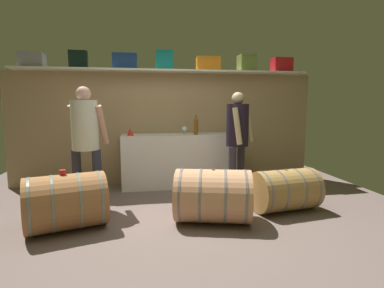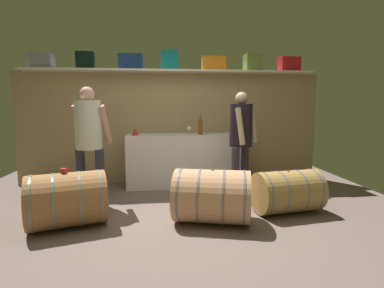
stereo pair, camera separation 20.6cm
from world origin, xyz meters
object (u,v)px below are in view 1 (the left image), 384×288
Objects in this scene: toolcase_teal at (164,60)px; toolcase_red at (282,65)px; wine_glass at (184,129)px; winemaker_pouring at (238,133)px; toolcase_orange at (208,64)px; red_funnel at (130,132)px; visitor_tasting at (85,134)px; toolcase_olive at (247,63)px; wine_barrel_far at (285,190)px; wine_barrel_flank at (213,196)px; toolcase_navy at (125,61)px; tasting_cup at (62,172)px; wine_barrel_near at (66,202)px; work_cabinet at (179,160)px; toolcase_black at (78,60)px; wine_bottle_amber at (196,126)px; toolcase_grey at (32,60)px.

toolcase_teal reaches higher than toolcase_red.
winemaker_pouring is (0.73, -0.68, -0.02)m from wine_glass.
toolcase_orange reaches higher than red_funnel.
toolcase_red is 3.61m from visitor_tasting.
toolcase_teal is at bearing 178.81° from toolcase_olive.
toolcase_orange is 2.44m from visitor_tasting.
wine_barrel_far is (0.71, -1.62, -1.83)m from toolcase_orange.
wine_barrel_far is at bearing 27.05° from wine_barrel_flank.
toolcase_red reaches higher than wine_glass.
winemaker_pouring is (1.71, -0.85, -1.14)m from toolcase_navy.
toolcase_orange is at bearing 41.84° from tasting_cup.
toolcase_orange is at bearing 24.82° from wine_barrel_near.
winemaker_pouring is at bearing -39.48° from work_cabinet.
toolcase_black is 0.99× the size of toolcase_olive.
toolcase_teal is at bearing 148.20° from wine_bottle_amber.
winemaker_pouring is (-0.43, 0.77, 0.70)m from wine_barrel_far.
wine_barrel_flank is (1.10, -1.86, -1.80)m from toolcase_navy.
toolcase_red is at bearing 10.70° from wine_bottle_amber.
toolcase_navy is at bearing 71.48° from tasting_cup.
wine_barrel_flank is (-0.32, -1.86, -1.79)m from toolcase_orange.
red_funnel is at bearing -179.55° from wine_bottle_amber.
toolcase_navy is 2.22m from winemaker_pouring.
wine_bottle_amber reaches higher than wine_barrel_far.
toolcase_orange is 0.40× the size of wine_barrel_flank.
toolcase_orange is (2.87, 0.00, -0.00)m from toolcase_grey.
toolcase_olive is 1.48m from wine_bottle_amber.
toolcase_grey is 0.70m from toolcase_black.
visitor_tasting is at bearing -40.17° from winemaker_pouring.
tasting_cup is (-1.70, 0.05, 0.34)m from wine_barrel_flank.
tasting_cup is at bearing 174.68° from wine_barrel_far.
visitor_tasting reaches higher than work_cabinet.
toolcase_orange is 0.44× the size of wine_barrel_far.
toolcase_black is 0.89× the size of toolcase_teal.
wine_bottle_amber is (-1.63, -0.31, -1.07)m from toolcase_red.
toolcase_red is 0.36× the size of wine_barrel_near.
toolcase_grey is 0.19× the size of work_cabinet.
wine_glass reaches higher than red_funnel.
wine_bottle_amber is 0.32× the size of wine_barrel_flank.
work_cabinet is 5.88× the size of wine_bottle_amber.
wine_barrel_far is at bearing -34.19° from toolcase_navy.
visitor_tasting reaches higher than tasting_cup.
red_funnel is 1.72m from winemaker_pouring.
toolcase_red is 2.53m from work_cabinet.
toolcase_teal is 1.46m from toolcase_olive.
toolcase_black is 2.34m from tasting_cup.
toolcase_teal is at bearing 38.26° from wine_barrel_near.
toolcase_grey reaches higher than tasting_cup.
toolcase_grey is at bearing -176.95° from toolcase_navy.
toolcase_navy is 2.78m from toolcase_red.
wine_barrel_far is at bearing -32.35° from red_funnel.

